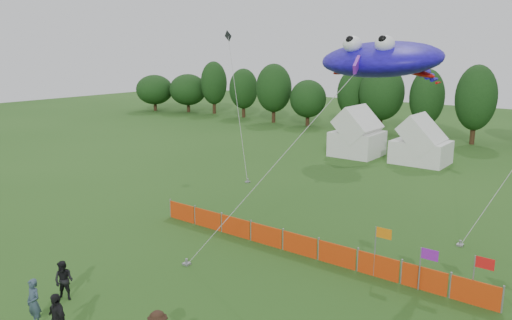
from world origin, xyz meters
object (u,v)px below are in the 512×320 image
Objects in this scene: tent_right at (421,145)px; stingray_kite at (385,59)px; spectator_a at (34,303)px; barrier_fence at (300,245)px; spectator_b at (64,281)px; spectator_d at (57,320)px; tent_left at (357,136)px.

stingray_kite reaches higher than tent_right.
spectator_a is (-1.77, -33.88, -0.75)m from tent_right.
spectator_b is at bearing -117.73° from barrier_fence.
spectator_d is (2.69, -1.89, 0.15)m from spectator_b.
tent_left is 0.91× the size of tent_right.
stingray_kite is (5.61, -21.70, 7.60)m from tent_right.
barrier_fence is 11.79m from spectator_a.
spectator_b is 3.29m from spectator_d.
barrier_fence is 9.40m from stingray_kite.
stingray_kite is at bearing 57.21° from spectator_a.
tent_right is 32.31m from spectator_b.
tent_right is at bearing 85.42° from spectator_a.
stingray_kite is at bearing 71.93° from spectator_d.
tent_right reaches higher than spectator_d.
spectator_a is 1.09× the size of spectator_b.
barrier_fence is (8.12, -22.44, -1.35)m from tent_left.
tent_left reaches higher than tent_right.
tent_right is 33.94m from spectator_a.
tent_left is 0.34× the size of stingray_kite.
spectator_d reaches higher than spectator_b.
tent_left reaches higher than barrier_fence.
tent_right is at bearing 95.77° from barrier_fence.
stingray_kite reaches higher than spectator_a.
spectator_a is 1.89m from spectator_b.
spectator_b is 0.84× the size of spectator_d.
tent_left is 25.28m from stingray_kite.
spectator_a is at bearing -121.21° from stingray_kite.
spectator_b is 15.77m from stingray_kite.
stingray_kite is at bearing -61.82° from tent_left.
tent_left is at bearing 67.02° from spectator_b.
spectator_b is at bearing 150.91° from spectator_d.
tent_left is at bearing 105.93° from spectator_d.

